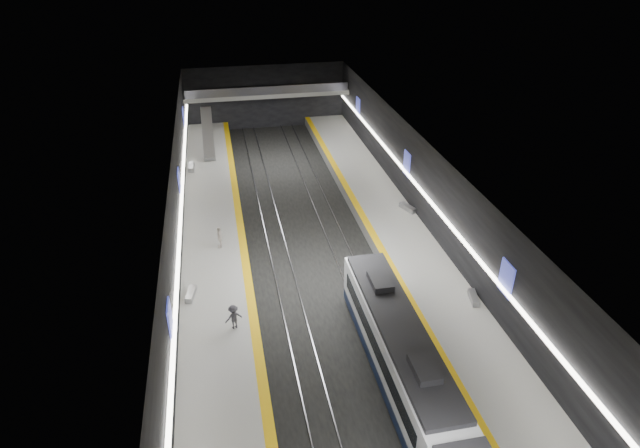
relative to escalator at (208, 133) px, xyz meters
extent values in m
plane|color=black|center=(7.50, -26.00, -2.90)|extent=(70.00, 70.00, 0.00)
cube|color=beige|center=(7.50, -26.00, 5.10)|extent=(20.00, 70.00, 0.04)
cube|color=black|center=(-2.50, -26.00, 1.10)|extent=(0.04, 70.00, 8.00)
cube|color=black|center=(17.50, -26.00, 1.10)|extent=(0.04, 70.00, 8.00)
cube|color=black|center=(7.50, 9.00, 1.10)|extent=(20.00, 0.04, 8.00)
cube|color=slate|center=(0.00, -26.00, -2.40)|extent=(5.00, 70.00, 1.00)
cube|color=#ACADA7|center=(0.00, -26.00, -1.89)|extent=(5.00, 70.00, 0.02)
cube|color=yellow|center=(2.20, -26.00, -1.88)|extent=(0.60, 70.00, 0.02)
cube|color=slate|center=(15.00, -26.00, -2.40)|extent=(5.00, 70.00, 1.00)
cube|color=#ACADA7|center=(15.00, -26.00, -1.89)|extent=(5.00, 70.00, 0.02)
cube|color=yellow|center=(12.80, -26.00, -1.88)|extent=(0.60, 70.00, 0.02)
cube|color=gray|center=(4.28, -26.00, -2.84)|extent=(0.08, 70.00, 0.12)
cube|color=gray|center=(5.72, -26.00, -2.84)|extent=(0.08, 70.00, 0.12)
cube|color=gray|center=(9.28, -26.00, -2.84)|extent=(0.08, 70.00, 0.12)
cube|color=gray|center=(10.72, -26.00, -2.84)|extent=(0.08, 70.00, 0.12)
cube|color=#0E1833|center=(10.00, -36.03, -2.15)|extent=(2.65, 15.00, 0.80)
cube|color=white|center=(10.00, -36.03, -0.50)|extent=(2.65, 15.00, 2.50)
cube|color=black|center=(10.00, -36.03, 0.90)|extent=(2.44, 14.25, 0.30)
cube|color=black|center=(10.00, -36.03, -0.45)|extent=(2.69, 13.20, 1.00)
cube|color=#3F46BE|center=(-2.42, -34.00, 1.60)|extent=(0.10, 1.50, 2.20)
cube|color=#3F46BE|center=(-2.42, -16.00, 1.60)|extent=(0.10, 1.50, 2.20)
cube|color=#3F46BE|center=(-2.42, 1.00, 1.60)|extent=(0.10, 1.50, 2.20)
cube|color=#3F46BE|center=(17.42, -34.00, 1.60)|extent=(0.10, 1.50, 2.20)
cube|color=#3F46BE|center=(17.42, -16.00, 1.60)|extent=(0.10, 1.50, 2.20)
cube|color=#3F46BE|center=(17.42, 1.00, 1.60)|extent=(0.10, 1.50, 2.20)
cube|color=white|center=(-2.30, -26.00, 0.90)|extent=(0.25, 68.60, 0.12)
cube|color=white|center=(17.30, -26.00, 0.90)|extent=(0.25, 68.60, 0.12)
cube|color=gray|center=(7.50, 7.00, 2.10)|extent=(20.00, 3.00, 0.50)
cube|color=#47474C|center=(7.50, 5.55, 2.85)|extent=(19.60, 0.08, 1.00)
cube|color=#99999E|center=(0.00, 0.00, 0.00)|extent=(1.20, 7.50, 3.92)
cube|color=#99999E|center=(-1.77, -27.26, -1.69)|extent=(0.81, 1.75, 0.41)
cube|color=#99999E|center=(-1.95, -5.24, -1.66)|extent=(0.59, 1.98, 0.48)
cube|color=#99999E|center=(17.00, -31.46, -1.70)|extent=(0.81, 1.71, 0.40)
cube|color=#99999E|center=(17.00, -18.20, -1.68)|extent=(1.13, 1.88, 0.44)
imported|color=silver|center=(0.46, -21.21, -1.00)|extent=(0.51, 1.08, 1.80)
imported|color=#3F3E45|center=(0.96, -31.11, -1.05)|extent=(1.25, 0.96, 1.71)
camera|label=1|loc=(1.11, -57.78, 20.48)|focal=30.00mm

